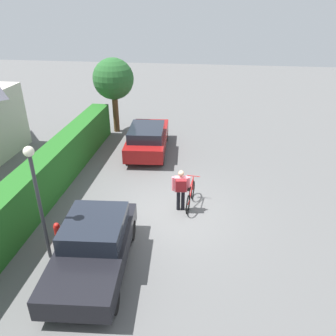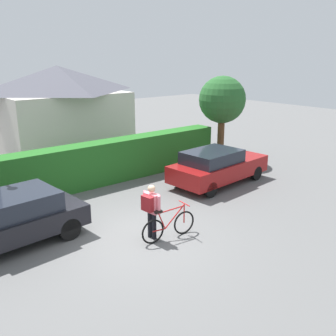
# 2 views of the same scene
# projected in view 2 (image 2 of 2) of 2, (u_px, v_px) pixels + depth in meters

# --- Properties ---
(ground_plane) EXTENTS (60.00, 60.00, 0.00)m
(ground_plane) POSITION_uv_depth(u_px,v_px,m) (141.00, 237.00, 10.61)
(ground_plane) COLOR #5A5A5A
(hedge_row) EXTENTS (14.54, 0.90, 1.68)m
(hedge_row) POSITION_uv_depth(u_px,v_px,m) (65.00, 170.00, 13.96)
(hedge_row) COLOR #226220
(hedge_row) RESTS_ON ground
(house_distant) EXTENTS (6.27, 5.20, 4.47)m
(house_distant) POSITION_uv_depth(u_px,v_px,m) (60.00, 109.00, 19.39)
(house_distant) COLOR beige
(house_distant) RESTS_ON ground
(parked_car_near) EXTENTS (4.19, 2.13, 1.42)m
(parked_car_near) POSITION_uv_depth(u_px,v_px,m) (10.00, 219.00, 9.99)
(parked_car_near) COLOR black
(parked_car_near) RESTS_ON ground
(parked_car_far) EXTENTS (4.39, 2.10, 1.42)m
(parked_car_far) POSITION_uv_depth(u_px,v_px,m) (217.00, 166.00, 14.84)
(parked_car_far) COLOR maroon
(parked_car_far) RESTS_ON ground
(bicycle) EXTENTS (1.74, 0.50, 0.95)m
(bicycle) POSITION_uv_depth(u_px,v_px,m) (169.00, 226.00, 10.42)
(bicycle) COLOR black
(bicycle) RESTS_ON ground
(person_rider) EXTENTS (0.39, 0.64, 1.57)m
(person_rider) POSITION_uv_depth(u_px,v_px,m) (151.00, 207.00, 10.27)
(person_rider) COLOR black
(person_rider) RESTS_ON ground
(tree_kerbside) EXTENTS (2.19, 2.19, 4.06)m
(tree_kerbside) POSITION_uv_depth(u_px,v_px,m) (222.00, 101.00, 17.53)
(tree_kerbside) COLOR brown
(tree_kerbside) RESTS_ON ground
(fire_hydrant) EXTENTS (0.20, 0.20, 0.81)m
(fire_hydrant) POSITION_uv_depth(u_px,v_px,m) (21.00, 208.00, 11.58)
(fire_hydrant) COLOR red
(fire_hydrant) RESTS_ON ground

